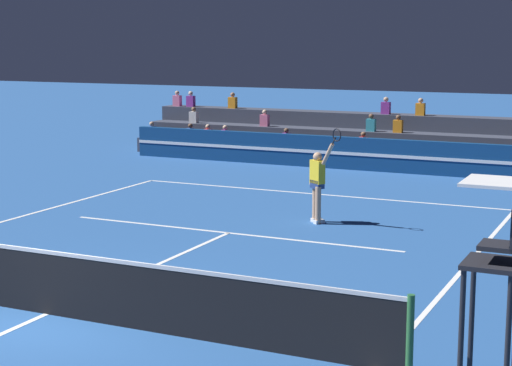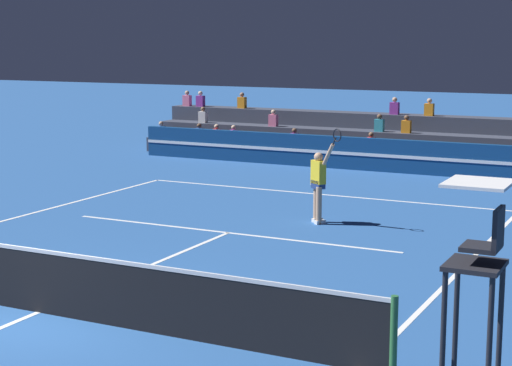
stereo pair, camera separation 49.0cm
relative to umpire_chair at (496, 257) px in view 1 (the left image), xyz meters
name	(u,v)px [view 1 (the left image)]	position (x,y,z in m)	size (l,w,h in m)	color
ground_plane	(47,314)	(-6.99, 0.00, -1.72)	(120.00, 120.00, 0.00)	#285699
court_lines	(47,314)	(-6.99, 0.00, -1.71)	(11.10, 23.90, 0.01)	white
tennis_net	(45,281)	(-6.99, 0.00, -1.17)	(12.00, 0.10, 1.10)	#2D6B38
sponsor_banner_wall	(369,154)	(-6.99, 16.77, -1.17)	(18.00, 0.26, 1.10)	navy
bleacher_stand	(390,143)	(-7.02, 19.31, -1.07)	(19.41, 2.85, 2.28)	#383D4C
umpire_chair	(496,257)	(0.00, 0.00, 0.00)	(0.76, 0.84, 2.67)	black
tennis_player	(318,182)	(-5.56, 8.32, -0.73)	(1.05, 0.74, 2.40)	tan
tennis_ball	(15,282)	(-8.63, 1.14, -1.68)	(0.07, 0.07, 0.07)	#C6DB33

